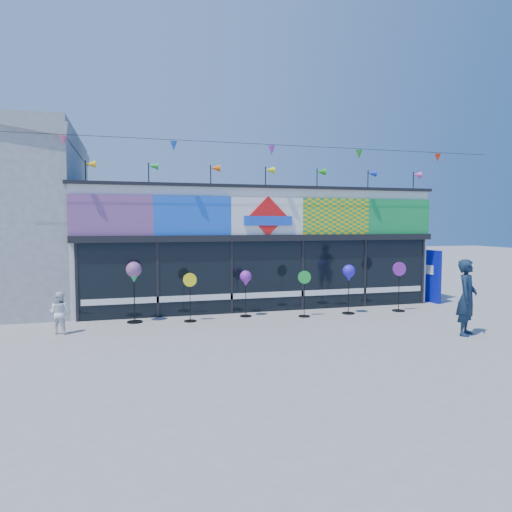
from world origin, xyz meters
name	(u,v)px	position (x,y,z in m)	size (l,w,h in m)	color
ground	(306,336)	(0.00, 0.00, 0.00)	(80.00, 80.00, 0.00)	gray
kite_shop	(248,245)	(0.00, 5.94, 2.05)	(16.00, 5.70, 5.31)	white
blue_sign	(431,276)	(6.28, 3.57, 0.95)	(0.20, 0.95, 1.90)	#0B14A5
spinner_0	(134,274)	(-4.19, 2.84, 1.41)	(0.45, 0.45, 1.76)	black
spinner_1	(190,296)	(-2.62, 2.54, 0.75)	(0.39, 0.36, 1.43)	black
spinner_2	(246,280)	(-0.88, 2.81, 1.14)	(0.36, 0.36, 1.42)	black
spinner_3	(304,292)	(0.85, 2.31, 0.75)	(0.39, 0.36, 1.42)	black
spinner_4	(349,274)	(2.37, 2.37, 1.25)	(0.40, 0.40, 1.57)	black
spinner_5	(399,285)	(4.15, 2.32, 0.85)	(0.45, 0.41, 1.61)	black
adult_man	(467,297)	(3.99, -0.98, 0.97)	(0.71, 0.47, 1.95)	#112237
child	(60,313)	(-6.08, 1.97, 0.55)	(0.53, 0.31, 1.10)	white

